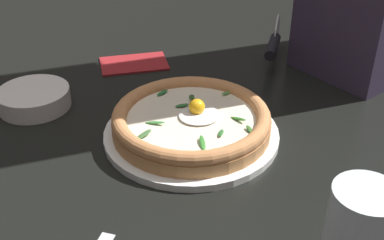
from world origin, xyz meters
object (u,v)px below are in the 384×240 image
object	(u,v)px
side_bowl	(34,98)
folded_napkin	(134,63)
pizza	(192,120)
pizza_cutter	(274,42)

from	to	relation	value
side_bowl	folded_napkin	size ratio (longest dim) A/B	0.92
pizza	side_bowl	world-z (taller)	pizza
pizza	folded_napkin	xyz separation A→B (m)	(-0.00, -0.30, -0.03)
pizza	pizza_cutter	xyz separation A→B (m)	(-0.28, -0.20, 0.01)
side_bowl	folded_napkin	world-z (taller)	side_bowl
pizza_cutter	side_bowl	bearing A→B (deg)	-1.58
pizza	pizza_cutter	world-z (taller)	pizza_cutter
side_bowl	pizza_cutter	distance (m)	0.50
pizza	folded_napkin	world-z (taller)	pizza
pizza	pizza_cutter	distance (m)	0.34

